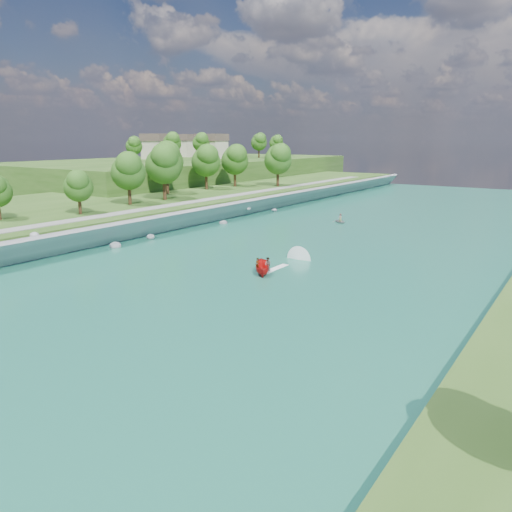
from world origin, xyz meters
The scene contains 11 objects.
ground centered at (0.00, 0.00, 0.00)m, with size 260.00×260.00×0.00m, color #2D5119.
river_water centered at (0.00, 20.00, 0.05)m, with size 55.00×240.00×0.10m, color #195F4E.
berm_west centered at (-50.00, 20.00, 1.75)m, with size 45.00×240.00×3.50m, color #2D5119.
ridge_west centered at (-82.50, 95.00, 4.50)m, with size 60.00×120.00×9.00m, color #2D5119.
riprap_bank centered at (-25.84, 18.61, 1.79)m, with size 4.86×236.00×4.40m.
riverside_path centered at (-32.50, 20.00, 3.55)m, with size 3.00×200.00×0.10m, color gray.
ridge_houses centered at (-88.67, 100.00, 13.31)m, with size 29.50×29.50×8.40m.
trees_west centered at (-42.49, 10.33, 9.78)m, with size 19.06×149.85×13.80m.
trees_ridge centered at (-75.10, 100.88, 13.88)m, with size 17.83×67.81×10.33m.
motorboat centered at (2.05, 14.00, 0.82)m, with size 3.75×19.01×2.02m.
raft centered at (-6.06, 52.06, 0.49)m, with size 3.81×3.73×1.72m.
Camera 1 is at (33.71, -35.41, 15.94)m, focal length 35.00 mm.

